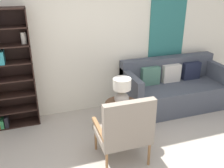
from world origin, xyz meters
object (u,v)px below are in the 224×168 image
object	(u,v)px
couch	(173,89)
side_table	(121,107)
table_lamp	(122,90)
armchair	(125,128)

from	to	relation	value
couch	side_table	world-z (taller)	couch
couch	table_lamp	distance (m)	1.51
armchair	table_lamp	xyz separation A→B (m)	(0.19, 0.63, 0.24)
armchair	table_lamp	world-z (taller)	armchair
couch	side_table	xyz separation A→B (m)	(-1.29, -0.59, 0.14)
armchair	couch	size ratio (longest dim) A/B	0.51
armchair	couch	xyz separation A→B (m)	(1.49, 1.25, -0.20)
couch	side_table	size ratio (longest dim) A/B	3.48
side_table	couch	bearing A→B (deg)	24.51
armchair	table_lamp	size ratio (longest dim) A/B	2.37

